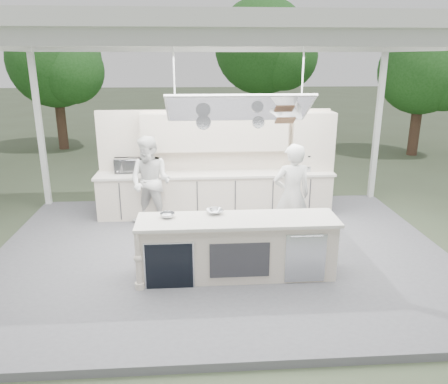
{
  "coord_description": "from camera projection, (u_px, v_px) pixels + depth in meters",
  "views": [
    {
      "loc": [
        -0.45,
        -7.14,
        3.46
      ],
      "look_at": [
        0.08,
        0.4,
        1.1
      ],
      "focal_mm": 35.0,
      "sensor_mm": 36.0,
      "label": 1
    }
  ],
  "objects": [
    {
      "name": "ground",
      "position": [
        221.0,
        257.0,
        7.86
      ],
      "size": [
        90.0,
        90.0,
        0.0
      ],
      "primitive_type": "plane",
      "color": "#414E35",
      "rests_on": "ground"
    },
    {
      "name": "stage_deck",
      "position": [
        221.0,
        254.0,
        7.84
      ],
      "size": [
        8.0,
        6.0,
        0.12
      ],
      "primitive_type": "cube",
      "color": "#5D5C61",
      "rests_on": "ground"
    },
    {
      "name": "tent",
      "position": [
        221.0,
        39.0,
        6.74
      ],
      "size": [
        8.2,
        6.2,
        3.86
      ],
      "color": "white",
      "rests_on": "ground"
    },
    {
      "name": "demo_island",
      "position": [
        236.0,
        247.0,
        6.83
      ],
      "size": [
        3.1,
        0.79,
        0.95
      ],
      "color": "beige",
      "rests_on": "stage_deck"
    },
    {
      "name": "back_counter",
      "position": [
        216.0,
        193.0,
        9.49
      ],
      "size": [
        5.08,
        0.72,
        0.95
      ],
      "color": "beige",
      "rests_on": "stage_deck"
    },
    {
      "name": "back_wall_unit",
      "position": [
        235.0,
        147.0,
        9.43
      ],
      "size": [
        5.05,
        0.48,
        2.25
      ],
      "color": "beige",
      "rests_on": "stage_deck"
    },
    {
      "name": "tree_cluster",
      "position": [
        200.0,
        61.0,
        16.17
      ],
      "size": [
        19.55,
        9.4,
        5.85
      ],
      "color": "#493224",
      "rests_on": "ground"
    },
    {
      "name": "head_chef",
      "position": [
        291.0,
        196.0,
        7.8
      ],
      "size": [
        0.74,
        0.54,
        1.89
      ],
      "primitive_type": "imported",
      "rotation": [
        0.0,
        0.0,
        3.27
      ],
      "color": "white",
      "rests_on": "stage_deck"
    },
    {
      "name": "sous_chef",
      "position": [
        151.0,
        182.0,
        8.76
      ],
      "size": [
        1.1,
        0.99,
        1.84
      ],
      "primitive_type": "imported",
      "rotation": [
        0.0,
        0.0,
        -0.41
      ],
      "color": "white",
      "rests_on": "stage_deck"
    },
    {
      "name": "toaster_oven",
      "position": [
        128.0,
        165.0,
        9.35
      ],
      "size": [
        0.6,
        0.44,
        0.31
      ],
      "primitive_type": "imported",
      "rotation": [
        0.0,
        0.0,
        0.11
      ],
      "color": "#ACADB3",
      "rests_on": "back_counter"
    },
    {
      "name": "bowl_large",
      "position": [
        215.0,
        212.0,
        6.9
      ],
      "size": [
        0.33,
        0.33,
        0.07
      ],
      "primitive_type": "imported",
      "rotation": [
        0.0,
        0.0,
        0.26
      ],
      "color": "silver",
      "rests_on": "demo_island"
    },
    {
      "name": "bowl_small",
      "position": [
        167.0,
        215.0,
        6.73
      ],
      "size": [
        0.24,
        0.24,
        0.07
      ],
      "primitive_type": "imported",
      "rotation": [
        0.0,
        0.0,
        0.03
      ],
      "color": "#B1B4B8",
      "rests_on": "demo_island"
    }
  ]
}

